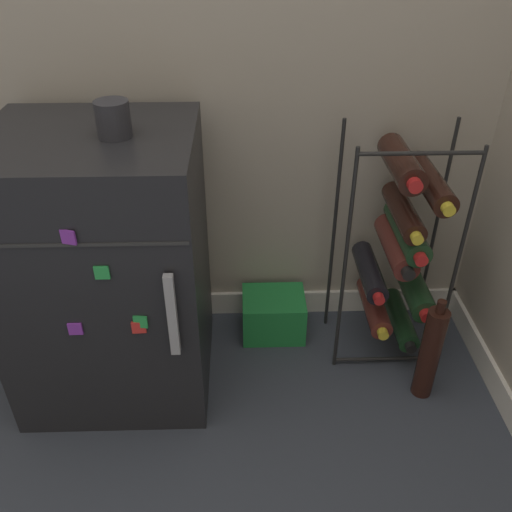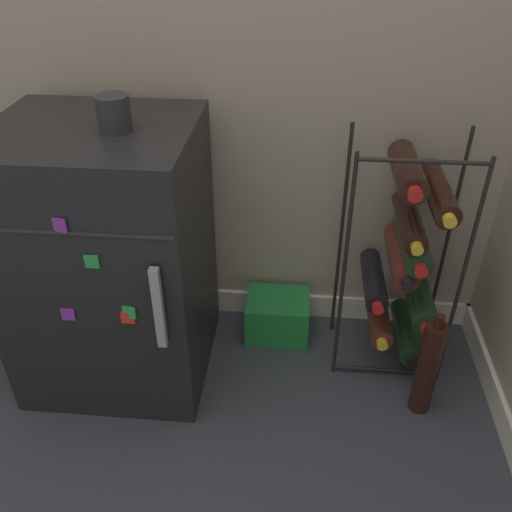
{
  "view_description": "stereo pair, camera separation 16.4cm",
  "coord_description": "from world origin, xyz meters",
  "px_view_note": "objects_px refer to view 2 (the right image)",
  "views": [
    {
      "loc": [
        -0.02,
        -1.08,
        1.33
      ],
      "look_at": [
        0.02,
        0.28,
        0.41
      ],
      "focal_mm": 38.0,
      "sensor_mm": 36.0,
      "label": 1
    },
    {
      "loc": [
        0.15,
        -1.08,
        1.33
      ],
      "look_at": [
        0.02,
        0.28,
        0.41
      ],
      "focal_mm": 38.0,
      "sensor_mm": 36.0,
      "label": 2
    }
  ],
  "objects_px": {
    "soda_box": "(278,316)",
    "wine_rack": "(406,257)",
    "loose_bottle_floor": "(428,368)",
    "fridge_top_cup": "(114,113)",
    "mini_fridge": "(111,259)"
  },
  "relations": [
    {
      "from": "wine_rack",
      "to": "fridge_top_cup",
      "type": "relative_size",
      "value": 8.76
    },
    {
      "from": "mini_fridge",
      "to": "fridge_top_cup",
      "type": "relative_size",
      "value": 9.26
    },
    {
      "from": "soda_box",
      "to": "loose_bottle_floor",
      "type": "distance_m",
      "value": 0.56
    },
    {
      "from": "loose_bottle_floor",
      "to": "fridge_top_cup",
      "type": "bearing_deg",
      "value": 173.38
    },
    {
      "from": "mini_fridge",
      "to": "fridge_top_cup",
      "type": "distance_m",
      "value": 0.47
    },
    {
      "from": "mini_fridge",
      "to": "soda_box",
      "type": "bearing_deg",
      "value": 20.22
    },
    {
      "from": "wine_rack",
      "to": "soda_box",
      "type": "distance_m",
      "value": 0.51
    },
    {
      "from": "fridge_top_cup",
      "to": "loose_bottle_floor",
      "type": "relative_size",
      "value": 0.24
    },
    {
      "from": "fridge_top_cup",
      "to": "loose_bottle_floor",
      "type": "distance_m",
      "value": 1.13
    },
    {
      "from": "soda_box",
      "to": "loose_bottle_floor",
      "type": "bearing_deg",
      "value": -33.47
    },
    {
      "from": "wine_rack",
      "to": "loose_bottle_floor",
      "type": "distance_m",
      "value": 0.34
    },
    {
      "from": "soda_box",
      "to": "loose_bottle_floor",
      "type": "xyz_separation_m",
      "value": [
        0.46,
        -0.3,
        0.09
      ]
    },
    {
      "from": "mini_fridge",
      "to": "wine_rack",
      "type": "bearing_deg",
      "value": 7.18
    },
    {
      "from": "wine_rack",
      "to": "soda_box",
      "type": "relative_size",
      "value": 3.57
    },
    {
      "from": "soda_box",
      "to": "wine_rack",
      "type": "bearing_deg",
      "value": -10.39
    }
  ]
}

